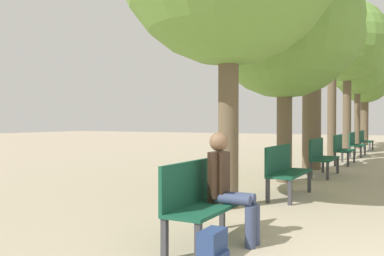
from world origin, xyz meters
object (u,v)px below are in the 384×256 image
bench_row_0 (204,196)px  bench_row_4 (355,143)px  bench_row_2 (321,155)px  tree_row_5 (358,66)px  tree_row_3 (332,38)px  tree_row_1 (285,22)px  tree_row_4 (347,42)px  bench_row_5 (365,139)px  bench_row_1 (285,168)px  person_seated (228,184)px  bench_row_3 (342,147)px  tree_row_2 (312,11)px  backpack (213,255)px  tree_row_6 (365,77)px

bench_row_0 → bench_row_4: size_ratio=1.00×
bench_row_2 → tree_row_5: 12.23m
bench_row_2 → tree_row_3: tree_row_3 is taller
tree_row_1 → tree_row_4: (0.00, 9.62, 1.14)m
bench_row_2 → bench_row_5: 9.87m
bench_row_1 → person_seated: 3.17m
bench_row_4 → tree_row_3: size_ratio=0.28×
bench_row_3 → tree_row_5: 9.14m
bench_row_0 → tree_row_5: tree_row_5 is taller
bench_row_2 → person_seated: bearing=-87.9°
bench_row_4 → person_seated: (0.23, -13.03, 0.14)m
tree_row_1 → tree_row_3: bearing=90.0°
bench_row_4 → person_seated: size_ratio=1.20×
tree_row_4 → tree_row_1: bearing=-90.0°
bench_row_0 → bench_row_1: same height
bench_row_1 → tree_row_4: bearing=92.7°
bench_row_3 → person_seated: 9.75m
tree_row_2 → tree_row_5: bearing=90.0°
bench_row_0 → bench_row_3: same height
tree_row_5 → tree_row_2: bearing=-90.0°
bench_row_3 → bench_row_5: bearing=90.0°
bench_row_5 → tree_row_4: tree_row_4 is taller
bench_row_1 → bench_row_5: 13.16m
bench_row_3 → tree_row_4: bearing=96.2°
bench_row_0 → tree_row_3: (-0.53, 11.16, 3.72)m
bench_row_1 → tree_row_1: tree_row_1 is taller
bench_row_5 → bench_row_2: bearing=-90.0°
bench_row_5 → tree_row_1: bearing=-92.7°
bench_row_3 → tree_row_1: size_ratio=0.28×
tree_row_4 → person_seated: size_ratio=5.18×
bench_row_1 → tree_row_5: 15.41m
tree_row_4 → tree_row_5: 3.55m
tree_row_1 → person_seated: 5.86m
bench_row_3 → tree_row_4: size_ratio=0.23×
bench_row_1 → tree_row_1: bearing=105.9°
tree_row_2 → tree_row_5: tree_row_2 is taller
bench_row_2 → tree_row_4: 9.22m
tree_row_1 → person_seated: (0.77, -5.03, -2.91)m
bench_row_5 → backpack: 17.40m
bench_row_5 → tree_row_3: bearing=-95.7°
bench_row_1 → bench_row_2: size_ratio=1.00×
bench_row_2 → bench_row_4: size_ratio=1.00×
tree_row_1 → tree_row_3: tree_row_3 is taller
bench_row_1 → backpack: (0.55, -4.22, -0.32)m
bench_row_3 → bench_row_2: bearing=-90.0°
bench_row_2 → tree_row_6: (-0.53, 14.98, 3.32)m
tree_row_6 → person_seated: 21.68m
bench_row_1 → tree_row_6: bearing=91.7°
tree_row_3 → bench_row_5: bearing=84.3°
tree_row_3 → backpack: size_ratio=12.77×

